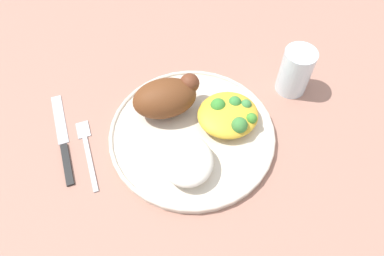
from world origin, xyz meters
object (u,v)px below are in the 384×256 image
at_px(fork, 87,150).
at_px(water_glass, 295,71).
at_px(plate, 192,134).
at_px(mac_cheese_with_broccoli, 229,114).
at_px(roasted_chicken, 167,97).
at_px(knife, 64,143).
at_px(rice_pile, 186,160).

bearing_deg(fork, water_glass, 5.65).
height_order(plate, mac_cheese_with_broccoli, mac_cheese_with_broccoli).
bearing_deg(fork, roasted_chicken, 14.98).
height_order(plate, knife, plate).
bearing_deg(roasted_chicken, plate, -63.64).
xyz_separation_m(roasted_chicken, fork, (-0.15, -0.04, -0.05)).
bearing_deg(mac_cheese_with_broccoli, fork, 177.29).
distance_m(roasted_chicken, mac_cheese_with_broccoli, 0.11).
height_order(rice_pile, knife, rice_pile).
height_order(plate, water_glass, water_glass).
bearing_deg(roasted_chicken, fork, -165.02).
bearing_deg(rice_pile, plate, 66.94).
distance_m(plate, mac_cheese_with_broccoli, 0.07).
distance_m(rice_pile, water_glass, 0.26).
height_order(plate, rice_pile, rice_pile).
bearing_deg(mac_cheese_with_broccoli, rice_pile, -143.99).
distance_m(mac_cheese_with_broccoli, knife, 0.29).
xyz_separation_m(knife, water_glass, (0.43, 0.02, 0.04)).
distance_m(rice_pile, mac_cheese_with_broccoli, 0.12).
height_order(knife, water_glass, water_glass).
xyz_separation_m(fork, knife, (-0.04, 0.02, 0.00)).
bearing_deg(fork, plate, -5.92).
height_order(rice_pile, water_glass, water_glass).
height_order(rice_pile, mac_cheese_with_broccoli, same).
xyz_separation_m(plate, knife, (-0.22, 0.04, -0.00)).
height_order(roasted_chicken, fork, roasted_chicken).
height_order(fork, knife, knife).
bearing_deg(fork, rice_pile, -27.51).
relative_size(roasted_chicken, fork, 0.84).
bearing_deg(rice_pile, roasted_chicken, 91.47).
bearing_deg(water_glass, fork, -174.35).
bearing_deg(rice_pile, fork, 152.49).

